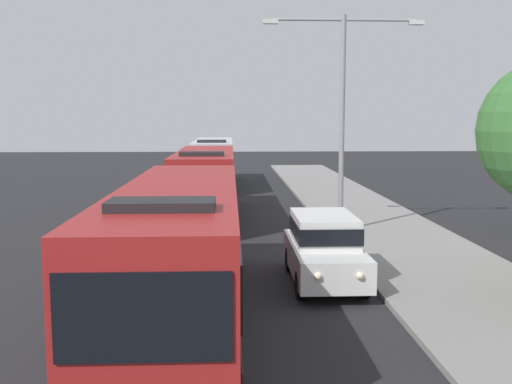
% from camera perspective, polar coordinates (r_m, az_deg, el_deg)
% --- Properties ---
extents(bus_lead, '(2.58, 11.34, 3.21)m').
position_cam_1_polar(bus_lead, '(13.37, -7.29, -5.21)').
color(bus_lead, maroon).
rests_on(bus_lead, ground_plane).
extents(bus_second_in_line, '(2.58, 10.67, 3.21)m').
position_cam_1_polar(bus_second_in_line, '(26.86, -4.87, 1.03)').
color(bus_second_in_line, maroon).
rests_on(bus_second_in_line, ground_plane).
extents(bus_middle, '(2.58, 12.00, 3.21)m').
position_cam_1_polar(bus_middle, '(39.91, -4.09, 3.04)').
color(bus_middle, silver).
rests_on(bus_middle, ground_plane).
extents(white_suv, '(1.86, 4.55, 1.90)m').
position_cam_1_polar(white_suv, '(16.51, 6.56, -5.17)').
color(white_suv, white).
rests_on(white_suv, ground_plane).
extents(streetlamp_mid, '(6.06, 0.28, 8.23)m').
position_cam_1_polar(streetlamp_mid, '(23.03, 8.31, 8.72)').
color(streetlamp_mid, gray).
rests_on(streetlamp_mid, sidewalk).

